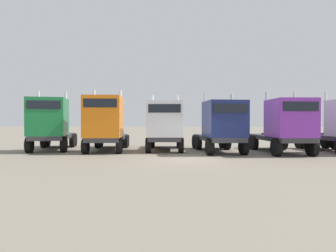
# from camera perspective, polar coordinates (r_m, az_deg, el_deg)

# --- Properties ---
(ground) EXTENTS (200.00, 200.00, 0.00)m
(ground) POSITION_cam_1_polar(r_m,az_deg,el_deg) (15.40, 4.51, -6.95)
(ground) COLOR gray
(semi_truck_green) EXTENTS (4.07, 6.58, 4.34)m
(semi_truck_green) POSITION_cam_1_polar(r_m,az_deg,el_deg) (21.22, -23.53, 0.38)
(semi_truck_green) COLOR #333338
(semi_truck_green) RESTS_ON ground
(semi_truck_orange) EXTENTS (3.34, 6.57, 4.41)m
(semi_truck_orange) POSITION_cam_1_polar(r_m,az_deg,el_deg) (19.39, -13.06, 0.54)
(semi_truck_orange) COLOR #333338
(semi_truck_orange) RESTS_ON ground
(semi_truck_white) EXTENTS (2.94, 5.86, 4.10)m
(semi_truck_white) POSITION_cam_1_polar(r_m,az_deg,el_deg) (19.32, -0.65, 0.18)
(semi_truck_white) COLOR #333338
(semi_truck_white) RESTS_ON ground
(semi_truck_navy) EXTENTS (3.51, 6.02, 4.04)m
(semi_truck_navy) POSITION_cam_1_polar(r_m,az_deg,el_deg) (18.39, 11.23, 0.03)
(semi_truck_navy) COLOR #333338
(semi_truck_navy) RESTS_ON ground
(semi_truck_purple) EXTENTS (3.22, 6.51, 4.12)m
(semi_truck_purple) POSITION_cam_1_polar(r_m,az_deg,el_deg) (19.19, 23.45, 0.10)
(semi_truck_purple) COLOR #333338
(semi_truck_purple) RESTS_ON ground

